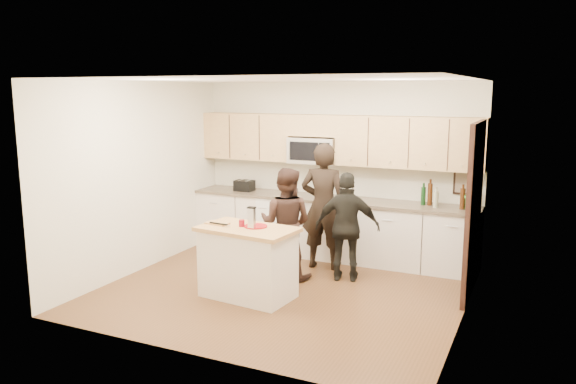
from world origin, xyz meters
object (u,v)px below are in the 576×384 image
at_px(woman_left, 323,206).
at_px(woman_center, 286,223).
at_px(toaster, 244,186).
at_px(island, 248,262).
at_px(woman_right, 347,227).

relative_size(woman_left, woman_center, 1.19).
bearing_deg(toaster, woman_center, -41.92).
bearing_deg(woman_center, island, 76.35).
distance_m(island, toaster, 2.43).
distance_m(island, woman_right, 1.48).
height_order(island, woman_right, woman_right).
distance_m(woman_left, woman_right, 0.65).
height_order(woman_left, woman_right, woman_left).
height_order(toaster, woman_center, woman_center).
bearing_deg(woman_right, toaster, -38.53).
bearing_deg(woman_left, island, 67.59).
bearing_deg(woman_center, woman_right, -169.55).
distance_m(toaster, woman_left, 1.70).
distance_m(woman_left, woman_center, 0.71).
bearing_deg(woman_left, woman_center, 56.89).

